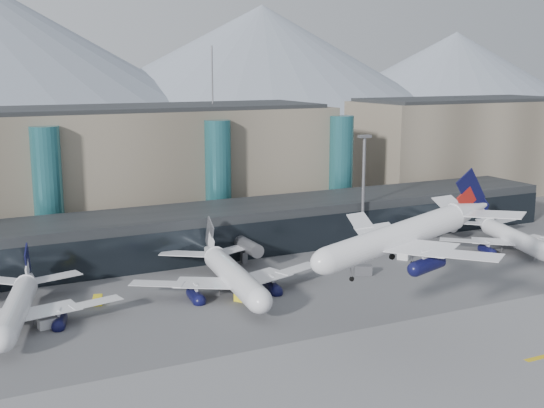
{
  "coord_description": "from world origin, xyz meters",
  "views": [
    {
      "loc": [
        -54.84,
        -79.63,
        40.26
      ],
      "look_at": [
        -0.74,
        32.0,
        15.46
      ],
      "focal_mm": 45.0,
      "sensor_mm": 36.0,
      "label": 1
    }
  ],
  "objects": [
    {
      "name": "hero_jet",
      "position": [
        5.3,
        -2.13,
        17.85
      ],
      "size": [
        33.1,
        33.76,
        10.89
      ],
      "rotation": [
        0.0,
        -0.16,
        0.06
      ],
      "color": "silver",
      "rests_on": "ground"
    },
    {
      "name": "veh_h",
      "position": [
        -9.36,
        26.22,
        0.9
      ],
      "size": [
        3.63,
        3.33,
        1.8
      ],
      "primitive_type": "cube",
      "rotation": [
        0.0,
        0.0,
        0.65
      ],
      "color": "yellow",
      "rests_on": "ground"
    },
    {
      "name": "teal_towers",
      "position": [
        -14.99,
        74.01,
        14.01
      ],
      "size": [
        116.4,
        19.4,
        46.0
      ],
      "color": "#27676F",
      "rests_on": "ground"
    },
    {
      "name": "lightmast_mid",
      "position": [
        30.0,
        48.0,
        14.42
      ],
      "size": [
        3.0,
        1.2,
        25.6
      ],
      "color": "slate",
      "rests_on": "ground"
    },
    {
      "name": "concourse",
      "position": [
        -0.02,
        57.73,
        4.97
      ],
      "size": [
        170.0,
        27.0,
        10.0
      ],
      "color": "black",
      "rests_on": "ground"
    },
    {
      "name": "veh_a",
      "position": [
        -42.46,
        27.17,
        0.8
      ],
      "size": [
        3.07,
        2.07,
        1.59
      ],
      "primitive_type": "cube",
      "rotation": [
        0.0,
        0.0,
        0.18
      ],
      "color": "silver",
      "rests_on": "ground"
    },
    {
      "name": "ground",
      "position": [
        0.0,
        0.0,
        0.0
      ],
      "size": [
        900.0,
        900.0,
        0.0
      ],
      "primitive_type": "plane",
      "color": "#515154",
      "rests_on": "ground"
    },
    {
      "name": "jet_parked_right",
      "position": [
        58.76,
        32.33,
        4.16
      ],
      "size": [
        32.91,
        34.25,
        10.99
      ],
      "rotation": [
        0.0,
        0.0,
        1.3
      ],
      "color": "silver",
      "rests_on": "ground"
    },
    {
      "name": "jet_parked_left",
      "position": [
        -45.99,
        32.36,
        4.2
      ],
      "size": [
        33.54,
        34.6,
        11.12
      ],
      "rotation": [
        0.0,
        0.0,
        1.33
      ],
      "color": "silver",
      "rests_on": "ground"
    },
    {
      "name": "veh_b",
      "position": [
        -32.99,
        34.94,
        0.72
      ],
      "size": [
        2.16,
        2.82,
        1.44
      ],
      "primitive_type": "cube",
      "rotation": [
        0.0,
        0.0,
        1.29
      ],
      "color": "yellow",
      "rests_on": "ground"
    },
    {
      "name": "runway_markings",
      "position": [
        -0.0,
        -15.0,
        0.05
      ],
      "size": [
        128.0,
        1.0,
        0.02
      ],
      "color": "gold",
      "rests_on": "ground"
    },
    {
      "name": "jet_parked_mid",
      "position": [
        -9.36,
        32.55,
        4.69
      ],
      "size": [
        38.34,
        37.99,
        12.4
      ],
      "rotation": [
        0.0,
        0.0,
        1.47
      ],
      "color": "silver",
      "rests_on": "ground"
    },
    {
      "name": "terminal_main",
      "position": [
        -25.0,
        90.0,
        15.44
      ],
      "size": [
        130.0,
        30.0,
        31.0
      ],
      "color": "gray",
      "rests_on": "ground"
    },
    {
      "name": "veh_c",
      "position": [
        18.0,
        29.25,
        0.97
      ],
      "size": [
        3.95,
        3.24,
        1.94
      ],
      "primitive_type": "cube",
      "rotation": [
        0.0,
        0.0,
        -0.47
      ],
      "color": "#48484C",
      "rests_on": "ground"
    },
    {
      "name": "mountain_ridge",
      "position": [
        15.97,
        380.0,
        45.74
      ],
      "size": [
        910.0,
        400.0,
        110.0
      ],
      "color": "gray",
      "rests_on": "ground"
    },
    {
      "name": "runway_strip",
      "position": [
        0.0,
        -15.0,
        0.02
      ],
      "size": [
        400.0,
        40.0,
        0.04
      ],
      "primitive_type": "cube",
      "color": "slate",
      "rests_on": "ground"
    },
    {
      "name": "terminal_east",
      "position": [
        95.0,
        90.0,
        15.44
      ],
      "size": [
        70.0,
        30.0,
        31.0
      ],
      "color": "gray",
      "rests_on": "ground"
    },
    {
      "name": "veh_g",
      "position": [
        31.71,
        34.61,
        0.68
      ],
      "size": [
        2.5,
        2.66,
        1.36
      ],
      "primitive_type": "cube",
      "rotation": [
        0.0,
        0.0,
        -0.91
      ],
      "color": "silver",
      "rests_on": "ground"
    }
  ]
}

